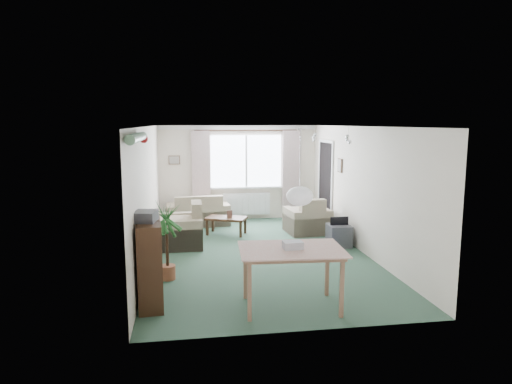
{
  "coord_description": "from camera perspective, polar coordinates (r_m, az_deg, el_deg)",
  "views": [
    {
      "loc": [
        -1.32,
        -8.24,
        2.47
      ],
      "look_at": [
        0.0,
        0.3,
        1.15
      ],
      "focal_mm": 32.0,
      "sensor_mm": 36.0,
      "label": 1
    }
  ],
  "objects": [
    {
      "name": "bauble_cluster_a",
      "position": [
        9.52,
        7.26,
        7.11
      ],
      "size": [
        0.2,
        0.2,
        0.2
      ],
      "primitive_type": "sphere",
      "color": "silver"
    },
    {
      "name": "doorway",
      "position": [
        11.05,
        8.7,
        0.94
      ],
      "size": [
        0.03,
        0.95,
        2.0
      ],
      "primitive_type": "cube",
      "color": "black"
    },
    {
      "name": "pet_bed",
      "position": [
        8.9,
        8.74,
        -7.18
      ],
      "size": [
        0.68,
        0.68,
        0.11
      ],
      "primitive_type": "cylinder",
      "rotation": [
        0.0,
        0.0,
        -0.34
      ],
      "color": "#2348A0",
      "rests_on": "ground"
    },
    {
      "name": "wall_picture_right",
      "position": [
        10.05,
        10.45,
        3.28
      ],
      "size": [
        0.03,
        0.24,
        0.3
      ],
      "primitive_type": "cube",
      "color": "brown"
    },
    {
      "name": "curtain_rod",
      "position": [
        11.5,
        -1.2,
        7.68
      ],
      "size": [
        2.6,
        0.03,
        0.03
      ],
      "primitive_type": "cube",
      "color": "black"
    },
    {
      "name": "ground",
      "position": [
        8.71,
        0.3,
        -7.8
      ],
      "size": [
        6.5,
        6.5,
        0.0
      ],
      "primitive_type": "plane",
      "color": "#2E4C3A"
    },
    {
      "name": "bookshelf",
      "position": [
        6.46,
        -13.15,
        -8.52
      ],
      "size": [
        0.4,
        0.98,
        1.17
      ],
      "primitive_type": "cube",
      "rotation": [
        0.0,
        0.0,
        0.08
      ],
      "color": "black",
      "rests_on": "ground"
    },
    {
      "name": "sofa",
      "position": [
        11.19,
        -7.29,
        -2.19
      ],
      "size": [
        1.55,
        0.9,
        0.75
      ],
      "primitive_type": "cube",
      "rotation": [
        0.0,
        0.0,
        3.22
      ],
      "color": "beige",
      "rests_on": "ground"
    },
    {
      "name": "coffee_table",
      "position": [
        10.2,
        -3.72,
        -4.23
      ],
      "size": [
        0.99,
        0.78,
        0.39
      ],
      "primitive_type": "cube",
      "rotation": [
        0.0,
        0.0,
        -0.39
      ],
      "color": "black",
      "rests_on": "ground"
    },
    {
      "name": "houseplant",
      "position": [
        7.35,
        -11.07,
        -6.16
      ],
      "size": [
        0.64,
        0.64,
        1.22
      ],
      "primitive_type": "cylinder",
      "rotation": [
        0.0,
        0.0,
        0.26
      ],
      "color": "#205E2B",
      "rests_on": "ground"
    },
    {
      "name": "dining_table",
      "position": [
        6.22,
        4.4,
        -10.78
      ],
      "size": [
        1.32,
        0.92,
        0.8
      ],
      "primitive_type": "cube",
      "rotation": [
        0.0,
        0.0,
        -0.06
      ],
      "color": "tan",
      "rests_on": "ground"
    },
    {
      "name": "window",
      "position": [
        11.61,
        -1.24,
        3.89
      ],
      "size": [
        1.8,
        0.03,
        1.3
      ],
      "primitive_type": "cube",
      "color": "white"
    },
    {
      "name": "hifi_box",
      "position": [
        6.24,
        -13.68,
        -2.97
      ],
      "size": [
        0.34,
        0.39,
        0.14
      ],
      "primitive_type": "cube",
      "rotation": [
        0.0,
        0.0,
        -0.17
      ],
      "color": "#35353A",
      "rests_on": "bookshelf"
    },
    {
      "name": "radiator",
      "position": [
        11.72,
        -1.19,
        -1.5
      ],
      "size": [
        1.2,
        0.1,
        0.55
      ],
      "primitive_type": "cube",
      "color": "white"
    },
    {
      "name": "gift_box",
      "position": [
        6.08,
        4.61,
        -6.72
      ],
      "size": [
        0.26,
        0.2,
        0.12
      ],
      "primitive_type": "cube",
      "rotation": [
        0.0,
        0.0,
        0.06
      ],
      "color": "silver",
      "rests_on": "dining_table"
    },
    {
      "name": "armchair_left",
      "position": [
        9.31,
        -9.7,
        -4.01
      ],
      "size": [
        0.95,
        1.0,
        0.89
      ],
      "primitive_type": "cube",
      "rotation": [
        0.0,
        0.0,
        -1.56
      ],
      "color": "tan",
      "rests_on": "ground"
    },
    {
      "name": "curtain_left",
      "position": [
        11.44,
        -6.89,
        2.6
      ],
      "size": [
        0.45,
        0.08,
        2.0
      ],
      "primitive_type": "cube",
      "color": "beige"
    },
    {
      "name": "armchair_corner",
      "position": [
        10.36,
        6.43,
        -2.86
      ],
      "size": [
        0.98,
        0.94,
        0.81
      ],
      "primitive_type": "cube",
      "rotation": [
        0.0,
        0.0,
        3.23
      ],
      "color": "beige",
      "rests_on": "ground"
    },
    {
      "name": "tinsel_garland",
      "position": [
        5.98,
        -14.63,
        6.59
      ],
      "size": [
        1.6,
        1.6,
        0.12
      ],
      "primitive_type": "cylinder",
      "color": "#196626"
    },
    {
      "name": "pendant_lamp",
      "position": [
        6.21,
        5.5,
        -0.52
      ],
      "size": [
        0.36,
        0.36,
        0.36
      ],
      "primitive_type": "sphere",
      "color": "white"
    },
    {
      "name": "curtain_right",
      "position": [
        11.74,
        4.41,
        2.79
      ],
      "size": [
        0.45,
        0.08,
        2.0
      ],
      "primitive_type": "cube",
      "color": "beige"
    },
    {
      "name": "photo_frame",
      "position": [
        10.11,
        -3.32,
        -2.74
      ],
      "size": [
        0.12,
        0.03,
        0.16
      ],
      "primitive_type": "cube",
      "rotation": [
        0.0,
        0.0,
        0.1
      ],
      "color": "brown",
      "rests_on": "coffee_table"
    },
    {
      "name": "bauble_cluster_b",
      "position": [
        8.47,
        11.48,
        6.82
      ],
      "size": [
        0.2,
        0.2,
        0.2
      ],
      "primitive_type": "sphere",
      "color": "silver"
    },
    {
      "name": "wall_picture_back",
      "position": [
        11.51,
        -10.17,
        3.96
      ],
      "size": [
        0.28,
        0.03,
        0.22
      ],
      "primitive_type": "cube",
      "color": "brown"
    },
    {
      "name": "tv_cube",
      "position": [
        9.38,
        10.33,
        -5.36
      ],
      "size": [
        0.44,
        0.49,
        0.43
      ],
      "primitive_type": "cube",
      "rotation": [
        0.0,
        0.0,
        -0.02
      ],
      "color": "#333236",
      "rests_on": "ground"
    }
  ]
}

